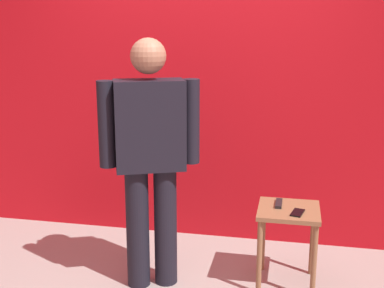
{
  "coord_description": "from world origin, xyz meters",
  "views": [
    {
      "loc": [
        0.77,
        -2.79,
        1.79
      ],
      "look_at": [
        0.07,
        0.55,
        0.97
      ],
      "focal_mm": 46.54,
      "sensor_mm": 36.0,
      "label": 1
    }
  ],
  "objects_px": {
    "cell_phone": "(298,213)",
    "tv_remote": "(279,203)",
    "standing_person": "(150,152)",
    "side_table": "(288,224)"
  },
  "relations": [
    {
      "from": "cell_phone",
      "to": "tv_remote",
      "type": "xyz_separation_m",
      "value": [
        -0.13,
        0.14,
        0.01
      ]
    },
    {
      "from": "standing_person",
      "to": "cell_phone",
      "type": "bearing_deg",
      "value": 6.03
    },
    {
      "from": "standing_person",
      "to": "side_table",
      "type": "relative_size",
      "value": 3.04
    },
    {
      "from": "standing_person",
      "to": "tv_remote",
      "type": "xyz_separation_m",
      "value": [
        0.85,
        0.24,
        -0.38
      ]
    },
    {
      "from": "standing_person",
      "to": "cell_phone",
      "type": "xyz_separation_m",
      "value": [
        0.98,
        0.1,
        -0.39
      ]
    },
    {
      "from": "standing_person",
      "to": "side_table",
      "type": "distance_m",
      "value": 1.07
    },
    {
      "from": "side_table",
      "to": "standing_person",
      "type": "bearing_deg",
      "value": -168.77
    },
    {
      "from": "side_table",
      "to": "tv_remote",
      "type": "height_order",
      "value": "tv_remote"
    },
    {
      "from": "tv_remote",
      "to": "cell_phone",
      "type": "bearing_deg",
      "value": -46.61
    },
    {
      "from": "cell_phone",
      "to": "tv_remote",
      "type": "bearing_deg",
      "value": 145.84
    }
  ]
}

